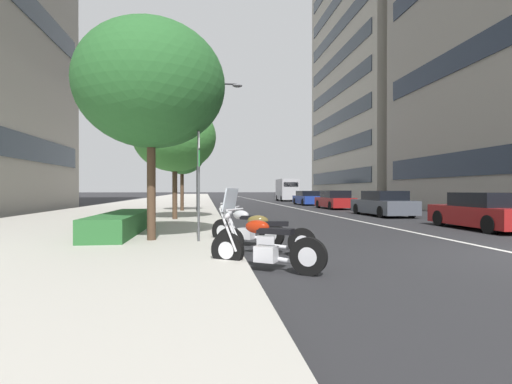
% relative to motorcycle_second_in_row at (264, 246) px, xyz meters
% --- Properties ---
extents(sidewalk_right_plaza, '(160.00, 10.03, 0.15)m').
position_rel_motorcycle_second_in_row_xyz_m(sidewalk_right_plaza, '(30.35, 5.30, -0.37)').
color(sidewalk_right_plaza, '#B2ADA3').
rests_on(sidewalk_right_plaza, ground).
extents(lane_centre_stripe, '(110.00, 0.16, 0.01)m').
position_rel_motorcycle_second_in_row_xyz_m(lane_centre_stripe, '(35.35, -5.96, -0.44)').
color(lane_centre_stripe, silver).
rests_on(lane_centre_stripe, ground).
extents(motorcycle_second_in_row, '(1.31, 1.92, 1.48)m').
position_rel_motorcycle_second_in_row_xyz_m(motorcycle_second_in_row, '(0.00, 0.00, 0.00)').
color(motorcycle_second_in_row, black).
rests_on(motorcycle_second_in_row, ground).
extents(motorcycle_by_sign_pole, '(0.72, 2.17, 1.09)m').
position_rel_motorcycle_second_in_row_xyz_m(motorcycle_by_sign_pole, '(1.50, -0.25, -0.03)').
color(motorcycle_by_sign_pole, black).
rests_on(motorcycle_by_sign_pole, ground).
extents(motorcycle_far_end_row, '(1.46, 1.75, 1.11)m').
position_rel_motorcycle_second_in_row_xyz_m(motorcycle_far_end_row, '(3.06, -0.00, -0.02)').
color(motorcycle_far_end_row, black).
rests_on(motorcycle_far_end_row, ground).
extents(car_lead_in_lane, '(4.16, 1.95, 1.34)m').
position_rel_motorcycle_second_in_row_xyz_m(car_lead_in_lane, '(5.80, -9.02, 0.19)').
color(car_lead_in_lane, maroon).
rests_on(car_lead_in_lane, ground).
extents(car_approaching_light, '(4.61, 1.93, 1.38)m').
position_rel_motorcycle_second_in_row_xyz_m(car_approaching_light, '(13.00, -8.70, 0.21)').
color(car_approaching_light, '#4C515B').
rests_on(car_approaching_light, ground).
extents(car_following_behind, '(4.32, 1.90, 1.38)m').
position_rel_motorcycle_second_in_row_xyz_m(car_following_behind, '(20.75, -8.68, 0.20)').
color(car_following_behind, maroon).
rests_on(car_following_behind, ground).
extents(car_mid_block_traffic, '(4.48, 1.91, 1.33)m').
position_rel_motorcycle_second_in_row_xyz_m(car_mid_block_traffic, '(27.96, -8.56, 0.20)').
color(car_mid_block_traffic, navy).
rests_on(car_mid_block_traffic, ground).
extents(delivery_van_ahead, '(5.45, 2.33, 2.77)m').
position_rel_motorcycle_second_in_row_xyz_m(delivery_van_ahead, '(40.15, -9.26, 1.03)').
color(delivery_van_ahead, '#B7B7BC').
rests_on(delivery_van_ahead, ground).
extents(parking_sign_by_curb, '(0.32, 0.06, 2.78)m').
position_rel_motorcycle_second_in_row_xyz_m(parking_sign_by_curb, '(2.97, 1.19, 1.45)').
color(parking_sign_by_curb, '#47494C').
rests_on(parking_sign_by_curb, sidewalk_right_plaza).
extents(street_lamp_with_banners, '(1.26, 2.73, 7.71)m').
position_rel_motorcycle_second_in_row_xyz_m(street_lamp_with_banners, '(15.90, 1.05, 4.41)').
color(street_lamp_with_banners, '#232326').
rests_on(street_lamp_with_banners, sidewalk_right_plaza).
extents(clipped_hedge_bed, '(5.19, 1.10, 0.59)m').
position_rel_motorcycle_second_in_row_xyz_m(clipped_hedge_bed, '(5.15, 3.52, 0.00)').
color(clipped_hedge_bed, '#28602D').
rests_on(clipped_hedge_bed, sidewalk_right_plaza).
extents(street_tree_near_plaza_corner, '(3.80, 3.80, 5.61)m').
position_rel_motorcycle_second_in_row_xyz_m(street_tree_near_plaza_corner, '(3.36, 2.41, 3.70)').
color(street_tree_near_plaza_corner, '#473323').
rests_on(street_tree_near_plaza_corner, sidewalk_right_plaza).
extents(street_tree_mid_sidewalk, '(3.64, 3.64, 5.20)m').
position_rel_motorcycle_second_in_row_xyz_m(street_tree_mid_sidewalk, '(10.38, 2.37, 3.35)').
color(street_tree_mid_sidewalk, '#473323').
rests_on(street_tree_mid_sidewalk, sidewalk_right_plaza).
extents(street_tree_by_lamp_post, '(2.72, 2.72, 4.56)m').
position_rel_motorcycle_second_in_row_xyz_m(street_tree_by_lamp_post, '(17.10, 2.46, 3.10)').
color(street_tree_by_lamp_post, '#473323').
rests_on(street_tree_by_lamp_post, sidewalk_right_plaza).
extents(office_tower_far_left_down_avenue, '(20.70, 18.78, 35.89)m').
position_rel_motorcycle_second_in_row_xyz_m(office_tower_far_left_down_avenue, '(35.60, -23.54, 17.50)').
color(office_tower_far_left_down_avenue, '#B7B2A3').
rests_on(office_tower_far_left_down_avenue, ground).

